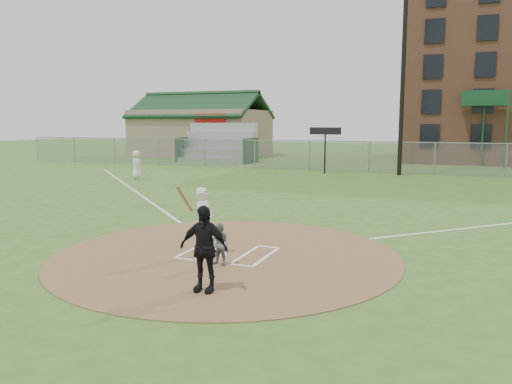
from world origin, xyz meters
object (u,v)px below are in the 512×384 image
at_px(home_plate, 219,254).
at_px(umpire, 204,248).
at_px(catcher, 220,245).
at_px(ondeck_player, 137,165).
at_px(batter_at_plate, 204,221).

relative_size(home_plate, umpire, 0.24).
relative_size(home_plate, catcher, 0.41).
bearing_deg(home_plate, ondeck_player, 131.24).
bearing_deg(batter_at_plate, catcher, -42.21).
xyz_separation_m(umpire, ondeck_player, (-12.52, 15.78, -0.02)).
distance_m(umpire, batter_at_plate, 2.62).
bearing_deg(umpire, ondeck_player, 125.17).
bearing_deg(catcher, batter_at_plate, 148.27).
bearing_deg(batter_at_plate, umpire, -62.60).
bearing_deg(ondeck_player, catcher, 170.70).
distance_m(home_plate, ondeck_player, 17.66).
bearing_deg(umpire, batter_at_plate, 114.13).
relative_size(catcher, ondeck_player, 0.58).
bearing_deg(catcher, home_plate, 127.36).
height_order(home_plate, ondeck_player, ondeck_player).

